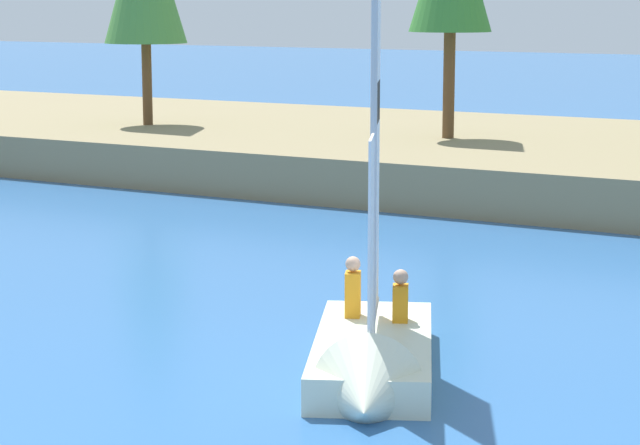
# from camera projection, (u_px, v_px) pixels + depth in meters

# --- Properties ---
(shore_bank) EXTENTS (80.00, 12.32, 1.08)m
(shore_bank) POSITION_uv_depth(u_px,v_px,m) (495.00, 157.00, 31.99)
(shore_bank) COLOR #897A56
(shore_bank) RESTS_ON ground
(sailboat) EXTENTS (2.91, 4.29, 5.63)m
(sailboat) POSITION_uv_depth(u_px,v_px,m) (371.00, 354.00, 14.70)
(sailboat) COLOR silver
(sailboat) RESTS_ON ground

